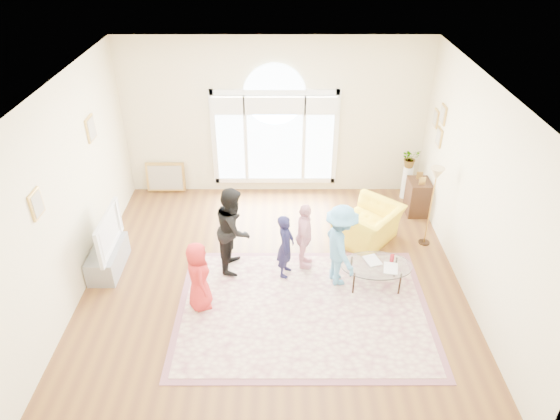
{
  "coord_description": "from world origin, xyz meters",
  "views": [
    {
      "loc": [
        0.1,
        -6.28,
        5.27
      ],
      "look_at": [
        0.1,
        0.3,
        1.16
      ],
      "focal_mm": 32.0,
      "sensor_mm": 36.0,
      "label": 1
    }
  ],
  "objects_px": {
    "television": "(102,232)",
    "armchair": "(368,224)",
    "tv_console": "(108,259)",
    "coffee_table": "(376,266)",
    "area_rug": "(303,309)"
  },
  "relations": [
    {
      "from": "television",
      "to": "armchair",
      "type": "relative_size",
      "value": 1.07
    },
    {
      "from": "armchair",
      "to": "television",
      "type": "bearing_deg",
      "value": -38.98
    },
    {
      "from": "tv_console",
      "to": "coffee_table",
      "type": "xyz_separation_m",
      "value": [
        4.36,
        -0.43,
        0.19
      ]
    },
    {
      "from": "area_rug",
      "to": "television",
      "type": "distance_m",
      "value": 3.43
    },
    {
      "from": "coffee_table",
      "to": "armchair",
      "type": "distance_m",
      "value": 1.25
    },
    {
      "from": "coffee_table",
      "to": "armchair",
      "type": "xyz_separation_m",
      "value": [
        0.06,
        1.25,
        -0.05
      ]
    },
    {
      "from": "television",
      "to": "armchair",
      "type": "distance_m",
      "value": 4.51
    },
    {
      "from": "area_rug",
      "to": "tv_console",
      "type": "height_order",
      "value": "tv_console"
    },
    {
      "from": "coffee_table",
      "to": "tv_console",
      "type": "bearing_deg",
      "value": 175.83
    },
    {
      "from": "coffee_table",
      "to": "armchair",
      "type": "height_order",
      "value": "armchair"
    },
    {
      "from": "television",
      "to": "armchair",
      "type": "xyz_separation_m",
      "value": [
        4.41,
        0.81,
        -0.4
      ]
    },
    {
      "from": "tv_console",
      "to": "coffee_table",
      "type": "bearing_deg",
      "value": -5.69
    },
    {
      "from": "area_rug",
      "to": "armchair",
      "type": "height_order",
      "value": "armchair"
    },
    {
      "from": "area_rug",
      "to": "television",
      "type": "bearing_deg",
      "value": 162.95
    },
    {
      "from": "television",
      "to": "coffee_table",
      "type": "bearing_deg",
      "value": -5.7
    }
  ]
}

